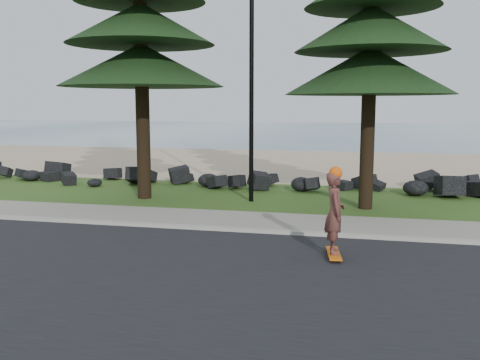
# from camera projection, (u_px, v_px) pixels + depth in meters

# --- Properties ---
(ground) EXTENTS (160.00, 160.00, 0.00)m
(ground) POSITION_uv_depth(u_px,v_px,m) (226.00, 223.00, 13.72)
(ground) COLOR #39551A
(ground) RESTS_ON ground
(road) EXTENTS (160.00, 7.00, 0.02)m
(road) POSITION_uv_depth(u_px,v_px,m) (162.00, 277.00, 9.38)
(road) COLOR black
(road) RESTS_ON ground
(kerb) EXTENTS (160.00, 0.20, 0.10)m
(kerb) POSITION_uv_depth(u_px,v_px,m) (217.00, 229.00, 12.85)
(kerb) COLOR #A3A193
(kerb) RESTS_ON ground
(sidewalk) EXTENTS (160.00, 2.00, 0.08)m
(sidewalk) POSITION_uv_depth(u_px,v_px,m) (228.00, 220.00, 13.91)
(sidewalk) COLOR gray
(sidewalk) RESTS_ON ground
(beach_sand) EXTENTS (160.00, 15.00, 0.01)m
(beach_sand) POSITION_uv_depth(u_px,v_px,m) (295.00, 163.00, 27.72)
(beach_sand) COLOR tan
(beach_sand) RESTS_ON ground
(ocean) EXTENTS (160.00, 58.00, 0.01)m
(ocean) POSITION_uv_depth(u_px,v_px,m) (333.00, 130.00, 62.95)
(ocean) COLOR #40687A
(ocean) RESTS_ON ground
(seawall_boulders) EXTENTS (60.00, 2.40, 1.10)m
(seawall_boulders) POSITION_uv_depth(u_px,v_px,m) (265.00, 189.00, 19.13)
(seawall_boulders) COLOR black
(seawall_boulders) RESTS_ON ground
(lamp_post) EXTENTS (0.25, 0.14, 8.14)m
(lamp_post) POSITION_uv_depth(u_px,v_px,m) (252.00, 67.00, 16.23)
(lamp_post) COLOR black
(lamp_post) RESTS_ON ground
(skateboarder) EXTENTS (0.47, 1.00, 1.81)m
(skateboarder) POSITION_uv_depth(u_px,v_px,m) (335.00, 213.00, 10.45)
(skateboarder) COLOR #D4610C
(skateboarder) RESTS_ON ground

